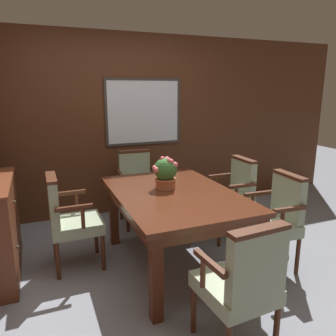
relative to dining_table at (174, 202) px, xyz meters
The scene contains 9 objects.
ground_plane 0.69m from the dining_table, 110.87° to the right, with size 14.00×14.00×0.00m, color gray.
wall_back 1.80m from the dining_table, 91.86° to the left, with size 7.20×0.08×2.45m.
dining_table is the anchor object (origin of this frame).
chair_left_far 1.02m from the dining_table, 159.18° to the left, with size 0.48×0.50×0.94m.
chair_head_far 1.21m from the dining_table, 90.36° to the left, with size 0.51×0.50×0.94m.
chair_head_near 1.19m from the dining_table, 91.24° to the right, with size 0.52×0.51×0.94m.
chair_right_near 0.99m from the dining_table, 23.64° to the right, with size 0.50×0.51×0.94m.
chair_right_far 0.99m from the dining_table, 22.02° to the left, with size 0.49×0.50×0.94m.
potted_plant 0.30m from the dining_table, 100.46° to the left, with size 0.25×0.23×0.32m.
Camera 1 is at (-1.11, -2.57, 1.72)m, focal length 35.00 mm.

